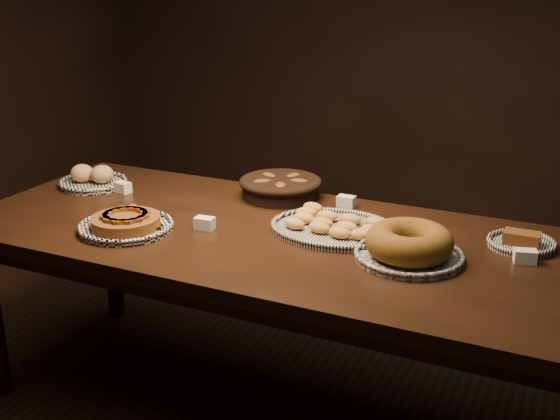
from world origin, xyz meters
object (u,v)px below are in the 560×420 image
at_px(buffet_table, 278,252).
at_px(madeleine_platter, 334,227).
at_px(apple_tart_plate, 126,224).
at_px(bundt_cake_plate, 409,246).

xyz_separation_m(buffet_table, madeleine_platter, (0.18, 0.10, 0.09)).
height_order(buffet_table, madeleine_platter, madeleine_platter).
distance_m(apple_tart_plate, madeleine_platter, 0.76).
relative_size(buffet_table, apple_tart_plate, 6.88).
xyz_separation_m(apple_tart_plate, madeleine_platter, (0.69, 0.31, -0.00)).
bearing_deg(apple_tart_plate, bundt_cake_plate, 25.29).
height_order(apple_tart_plate, madeleine_platter, apple_tart_plate).
bearing_deg(bundt_cake_plate, buffet_table, 156.19).
bearing_deg(buffet_table, apple_tart_plate, -157.79).
height_order(buffet_table, bundt_cake_plate, bundt_cake_plate).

